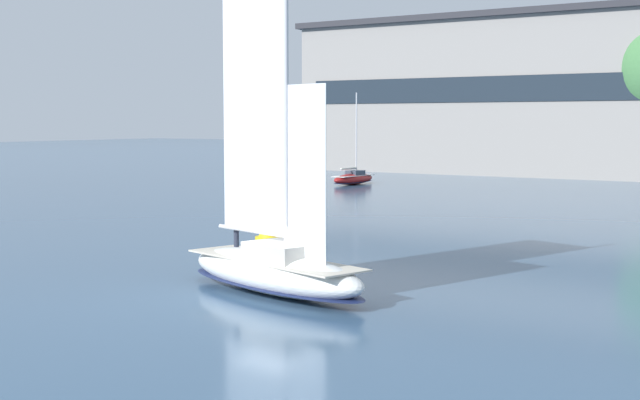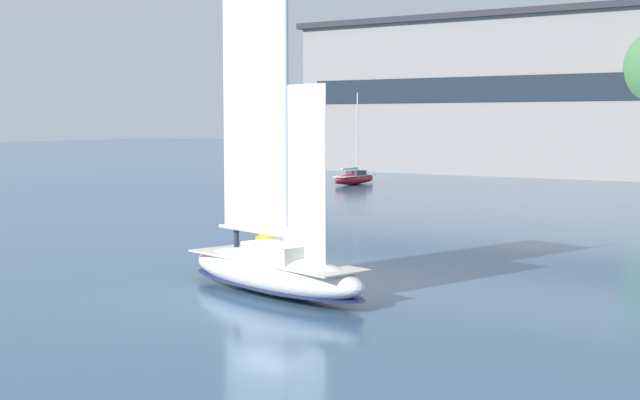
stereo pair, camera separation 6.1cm
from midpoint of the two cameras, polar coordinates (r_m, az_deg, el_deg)
ground_plane at (r=32.45m, az=-3.01°, el=-5.98°), size 400.00×400.00×0.00m
waterfront_building at (r=109.70m, az=10.93°, el=6.58°), size 45.37×17.83×18.32m
sailboat_main at (r=32.26m, az=-3.00°, el=-4.22°), size 9.49×4.84×12.56m
sailboat_moored_near_marina at (r=86.76m, az=2.14°, el=1.40°), size 1.88×6.49×8.92m
channel_buoy at (r=40.81m, az=-3.34°, el=-2.41°), size 1.26×1.26×2.25m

